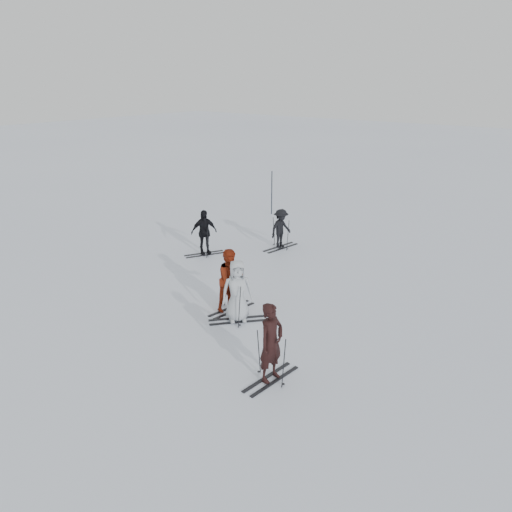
{
  "coord_description": "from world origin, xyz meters",
  "views": [
    {
      "loc": [
        8.99,
        -10.6,
        6.32
      ],
      "look_at": [
        0.0,
        1.0,
        1.0
      ],
      "focal_mm": 35.0,
      "sensor_mm": 36.0,
      "label": 1
    }
  ],
  "objects_px": {
    "skier_red": "(231,281)",
    "skier_uphill_left": "(204,233)",
    "piste_marker": "(272,193)",
    "skier_uphill_far": "(281,229)",
    "skier_near_dark": "(271,344)",
    "skier_grey": "(237,292)"
  },
  "relations": [
    {
      "from": "skier_red",
      "to": "skier_uphill_left",
      "type": "bearing_deg",
      "value": 60.54
    },
    {
      "from": "skier_red",
      "to": "piste_marker",
      "type": "xyz_separation_m",
      "value": [
        -5.3,
        9.21,
        0.14
      ]
    },
    {
      "from": "skier_uphill_left",
      "to": "skier_uphill_far",
      "type": "xyz_separation_m",
      "value": [
        1.82,
        2.36,
        -0.08
      ]
    },
    {
      "from": "skier_red",
      "to": "skier_near_dark",
      "type": "bearing_deg",
      "value": -117.55
    },
    {
      "from": "skier_red",
      "to": "skier_uphill_left",
      "type": "height_order",
      "value": "skier_red"
    },
    {
      "from": "skier_grey",
      "to": "skier_red",
      "type": "bearing_deg",
      "value": 96.49
    },
    {
      "from": "skier_near_dark",
      "to": "skier_uphill_far",
      "type": "height_order",
      "value": "skier_near_dark"
    },
    {
      "from": "skier_near_dark",
      "to": "skier_grey",
      "type": "xyz_separation_m",
      "value": [
        -2.38,
        1.72,
        -0.04
      ]
    },
    {
      "from": "skier_red",
      "to": "skier_uphill_far",
      "type": "relative_size",
      "value": 1.19
    },
    {
      "from": "skier_near_dark",
      "to": "skier_uphill_left",
      "type": "xyz_separation_m",
      "value": [
        -6.8,
        5.1,
        -0.06
      ]
    },
    {
      "from": "skier_uphill_far",
      "to": "skier_near_dark",
      "type": "bearing_deg",
      "value": -137.58
    },
    {
      "from": "skier_uphill_left",
      "to": "skier_uphill_far",
      "type": "bearing_deg",
      "value": -9.19
    },
    {
      "from": "skier_uphill_left",
      "to": "skier_uphill_far",
      "type": "distance_m",
      "value": 2.98
    },
    {
      "from": "skier_near_dark",
      "to": "skier_red",
      "type": "relative_size",
      "value": 1.0
    },
    {
      "from": "skier_uphill_left",
      "to": "skier_near_dark",
      "type": "bearing_deg",
      "value": -98.48
    },
    {
      "from": "skier_near_dark",
      "to": "skier_red",
      "type": "distance_m",
      "value": 3.63
    },
    {
      "from": "piste_marker",
      "to": "skier_grey",
      "type": "bearing_deg",
      "value": -58.63
    },
    {
      "from": "skier_red",
      "to": "skier_grey",
      "type": "distance_m",
      "value": 0.69
    },
    {
      "from": "skier_grey",
      "to": "skier_uphill_far",
      "type": "relative_size",
      "value": 1.13
    },
    {
      "from": "skier_grey",
      "to": "skier_uphill_far",
      "type": "distance_m",
      "value": 6.31
    },
    {
      "from": "skier_red",
      "to": "skier_uphill_left",
      "type": "xyz_separation_m",
      "value": [
        -3.86,
        2.98,
        -0.06
      ]
    },
    {
      "from": "skier_uphill_far",
      "to": "skier_uphill_left",
      "type": "bearing_deg",
      "value": 151.1
    }
  ]
}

